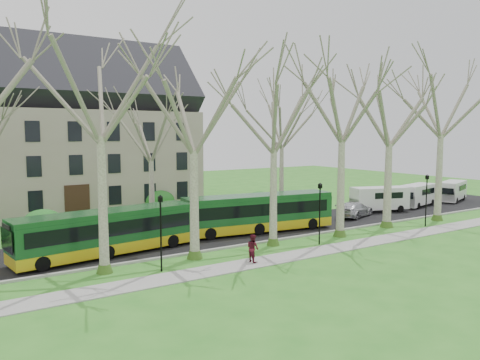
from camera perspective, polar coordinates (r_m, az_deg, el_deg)
name	(u,v)px	position (r m, az deg, el deg)	size (l,w,h in m)	color
ground	(240,253)	(31.06, 0.05, -8.90)	(120.00, 120.00, 0.00)	#2E7822
sidewalk	(263,261)	(29.06, 2.76, -9.88)	(70.00, 2.00, 0.06)	gray
road	(201,237)	(35.67, -4.78, -6.94)	(80.00, 8.00, 0.06)	black
curb	(229,247)	(32.28, -1.41, -8.21)	(80.00, 0.25, 0.14)	#A5A39E
building	(60,131)	(50.31, -21.09, 5.61)	(26.50, 12.20, 16.00)	gray
tree_row_verge	(238,146)	(30.32, -0.26, 4.13)	(49.00, 7.00, 14.00)	gray
tree_row_far	(155,156)	(39.26, -10.36, 2.95)	(33.00, 7.00, 12.00)	gray
lamp_row	(249,217)	(29.69, 1.10, -4.50)	(36.22, 0.22, 4.30)	black
hedges	(105,214)	(41.50, -16.10, -3.98)	(30.60, 8.60, 2.00)	#17511E
bus_lead	(108,232)	(31.37, -15.79, -6.09)	(11.82, 2.46, 2.95)	#14481E
bus_follow	(259,212)	(37.16, 2.33, -3.97)	(12.21, 2.54, 3.05)	#14481E
sedan	(355,209)	(44.99, 13.79, -3.49)	(1.97, 4.84, 1.41)	silver
van_a	(379,199)	(48.55, 16.62, -2.28)	(5.56, 2.02, 2.43)	silver
van_b	(417,195)	(53.37, 20.80, -1.77)	(5.33, 1.94, 2.33)	silver
van_c	(452,191)	(59.00, 24.47, -1.25)	(5.20, 1.89, 2.27)	silver
pedestrian_b	(253,248)	(28.62, 1.58, -8.30)	(0.83, 0.64, 1.70)	#501220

